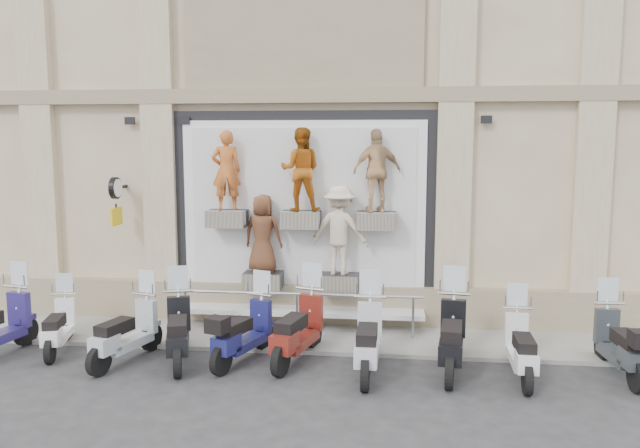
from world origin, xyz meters
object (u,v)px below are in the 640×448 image
at_px(scooter_b, 58,316).
at_px(scooter_h, 452,323).
at_px(scooter_e, 244,320).
at_px(scooter_g, 368,326).
at_px(guard_rail, 297,315).
at_px(scooter_c, 125,320).
at_px(scooter_d, 178,318).
at_px(scooter_f, 298,316).
at_px(scooter_i, 522,335).
at_px(clock_sign_bracket, 116,195).
at_px(scooter_j, 620,331).

relative_size(scooter_b, scooter_h, 0.81).
bearing_deg(scooter_b, scooter_h, -16.30).
height_order(scooter_e, scooter_h, scooter_h).
bearing_deg(scooter_b, scooter_g, -19.15).
bearing_deg(guard_rail, scooter_b, -162.53).
height_order(scooter_b, scooter_c, scooter_c).
relative_size(scooter_d, scooter_f, 0.97).
height_order(guard_rail, scooter_f, scooter_f).
bearing_deg(scooter_f, guard_rail, 113.94).
xyz_separation_m(guard_rail, scooter_e, (-0.73, -1.49, 0.31)).
height_order(scooter_h, scooter_i, scooter_h).
distance_m(scooter_c, scooter_d, 0.93).
bearing_deg(scooter_e, scooter_i, 17.06).
relative_size(scooter_e, scooter_h, 0.91).
height_order(scooter_c, scooter_d, scooter_d).
distance_m(scooter_d, scooter_e, 1.16).
relative_size(guard_rail, scooter_f, 2.45).
relative_size(scooter_e, scooter_f, 0.93).
height_order(scooter_f, scooter_i, scooter_f).
distance_m(scooter_e, scooter_h, 3.63).
xyz_separation_m(clock_sign_bracket, scooter_e, (3.17, -1.95, -2.02)).
height_order(clock_sign_bracket, scooter_e, clock_sign_bracket).
xyz_separation_m(guard_rail, clock_sign_bracket, (-3.90, 0.47, 2.34)).
height_order(scooter_b, scooter_e, scooter_e).
relative_size(scooter_e, scooter_i, 1.04).
xyz_separation_m(scooter_c, scooter_j, (8.49, 0.31, -0.00)).
bearing_deg(scooter_d, scooter_c, 168.63).
distance_m(guard_rail, scooter_h, 3.31).
bearing_deg(scooter_c, scooter_b, -178.45).
height_order(clock_sign_bracket, scooter_h, clock_sign_bracket).
bearing_deg(scooter_j, scooter_e, 177.59).
xyz_separation_m(scooter_b, scooter_i, (8.31, -0.38, 0.05)).
height_order(guard_rail, scooter_b, scooter_b).
distance_m(scooter_e, scooter_i, 4.75).
bearing_deg(scooter_d, clock_sign_bracket, 116.23).
distance_m(scooter_b, scooter_i, 8.32).
bearing_deg(scooter_h, scooter_d, -171.68).
bearing_deg(scooter_b, scooter_i, -17.36).
distance_m(scooter_f, scooter_j, 5.45).
relative_size(scooter_b, scooter_d, 0.85).
bearing_deg(clock_sign_bracket, scooter_i, -15.55).
bearing_deg(clock_sign_bracket, scooter_g, -22.84).
distance_m(clock_sign_bracket, scooter_e, 4.24).
bearing_deg(clock_sign_bracket, scooter_c, -63.71).
xyz_separation_m(scooter_g, scooter_i, (2.53, 0.07, -0.09)).
distance_m(scooter_b, scooter_d, 2.43).
bearing_deg(scooter_c, scooter_d, 22.23).
relative_size(scooter_c, scooter_g, 0.94).
bearing_deg(clock_sign_bracket, scooter_d, -46.26).
distance_m(scooter_d, scooter_f, 2.13).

